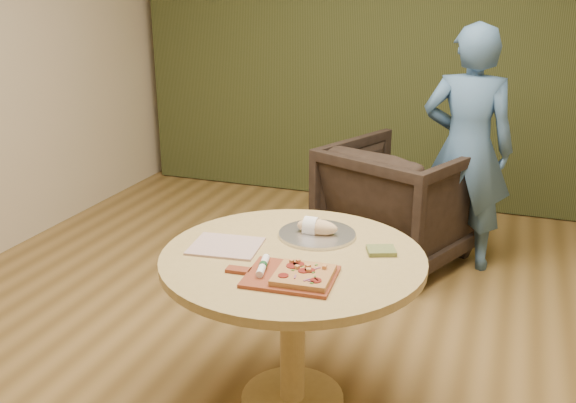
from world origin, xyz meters
The scene contains 12 objects.
room_shell centered at (0.00, 0.00, 1.40)m, with size 5.04×6.04×2.84m.
curtain centered at (0.00, 2.90, 1.40)m, with size 4.80×0.14×2.78m, color #2A3116.
pedestal_table centered at (0.05, -0.16, 0.61)m, with size 1.15×1.15×0.75m.
pizza_paddle centered at (0.12, -0.38, 0.76)m, with size 0.46×0.30×0.01m.
flatbread_pizza centered at (0.18, -0.39, 0.78)m, with size 0.23×0.23×0.04m.
cutlery_roll centered at (0.00, -0.37, 0.78)m, with size 0.07×0.20×0.03m.
newspaper centered at (-0.25, -0.19, 0.76)m, with size 0.30×0.25×0.01m, color silver.
serving_tray centered at (0.09, 0.08, 0.76)m, with size 0.36×0.36×0.02m.
bread_roll centered at (0.08, 0.08, 0.79)m, with size 0.19×0.09×0.09m.
green_packet centered at (0.41, -0.01, 0.76)m, with size 0.12×0.10×0.02m, color #4E5C29.
armchair centered at (0.20, 1.65, 0.46)m, with size 0.89×0.83×0.91m, color black.
person_standing centered at (0.61, 1.69, 0.81)m, with size 0.60×0.39×1.63m, color #3E638D.
Camera 1 is at (0.90, -2.55, 1.87)m, focal length 40.00 mm.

